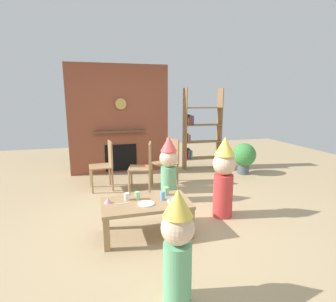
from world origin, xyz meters
TOP-DOWN VIEW (x-y plane):
  - ground_plane at (0.00, 0.00)m, footprint 12.00×12.00m
  - brick_fireplace_feature at (-0.38, 2.60)m, footprint 2.20×0.28m
  - bookshelf at (1.47, 2.40)m, footprint 0.90×0.28m
  - coffee_table at (-0.34, -0.36)m, footprint 1.09×0.60m
  - paper_cup_near_left at (-0.07, -0.60)m, footprint 0.08×0.08m
  - paper_cup_near_right at (-0.43, -0.25)m, footprint 0.06×0.06m
  - paper_cup_center at (-0.56, -0.23)m, footprint 0.07×0.07m
  - paper_cup_far_left at (-0.04, -0.20)m, footprint 0.07×0.07m
  - paper_cup_far_right at (-0.12, -0.35)m, footprint 0.06×0.06m
  - paper_plate_front at (-0.35, -0.43)m, footprint 0.20×0.20m
  - paper_plate_rear at (0.01, -0.44)m, footprint 0.19×0.19m
  - birthday_cake_slice at (-0.80, -0.27)m, footprint 0.10×0.10m
  - table_fork at (-0.64, -0.35)m, footprint 0.15×0.03m
  - child_with_cone_hat at (-0.30, -1.55)m, footprint 0.28×0.28m
  - child_in_pink at (0.82, -0.15)m, footprint 0.32×0.32m
  - child_by_the_chairs at (0.22, 0.60)m, footprint 0.30×0.30m
  - dining_chair_left at (-0.75, 1.49)m, footprint 0.43×0.43m
  - dining_chair_middle at (-0.08, 1.16)m, footprint 0.48×0.48m
  - dining_chair_right at (0.44, 1.43)m, footprint 0.50×0.50m
  - potted_plant_tall at (2.26, 1.70)m, footprint 0.52×0.52m

SIDE VIEW (x-z plane):
  - ground_plane at x=0.00m, z-range 0.00..0.00m
  - coffee_table at x=-0.34m, z-range 0.14..0.57m
  - potted_plant_tall at x=2.26m, z-range 0.06..0.75m
  - table_fork at x=-0.64m, z-range 0.42..0.43m
  - paper_plate_front at x=-0.35m, z-range 0.42..0.43m
  - paper_plate_rear at x=0.01m, z-range 0.42..0.43m
  - birthday_cake_slice at x=-0.80m, z-range 0.42..0.49m
  - paper_cup_center at x=-0.56m, z-range 0.42..0.51m
  - paper_cup_near_right at x=-0.43m, z-range 0.42..0.52m
  - paper_cup_far_left at x=-0.04m, z-range 0.42..0.53m
  - paper_cup_near_left at x=-0.07m, z-range 0.42..0.53m
  - paper_cup_far_right at x=-0.12m, z-range 0.42..0.53m
  - dining_chair_left at x=-0.75m, z-range 0.06..0.96m
  - dining_chair_middle at x=-0.08m, z-range 0.06..0.96m
  - dining_chair_right at x=0.44m, z-range 0.06..0.96m
  - child_with_cone_hat at x=-0.30m, z-range 0.03..1.02m
  - child_by_the_chairs at x=0.22m, z-range 0.03..1.12m
  - child_in_pink at x=0.82m, z-range 0.03..1.19m
  - bookshelf at x=1.47m, z-range -0.07..1.83m
  - brick_fireplace_feature at x=-0.38m, z-range -0.01..2.39m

